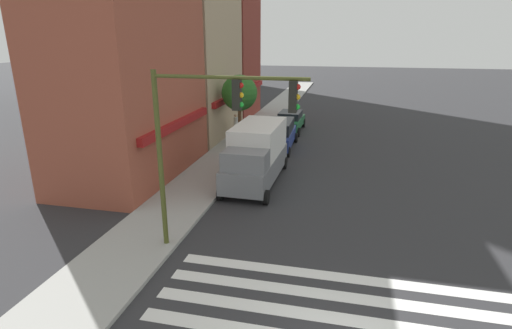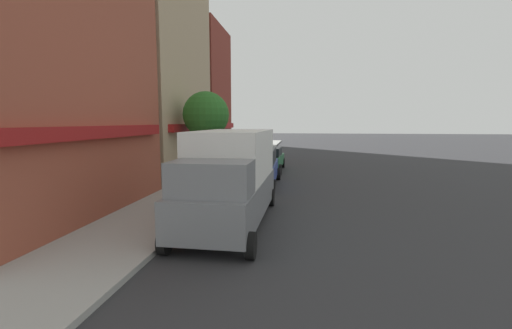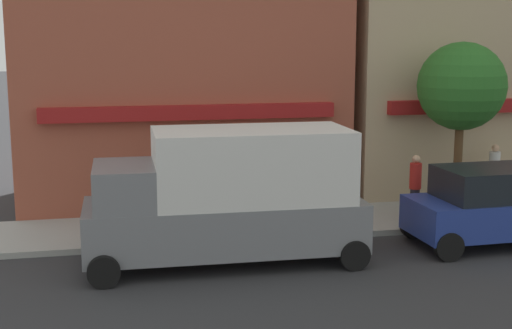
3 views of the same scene
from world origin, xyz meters
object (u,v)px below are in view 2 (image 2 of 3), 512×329
box_truck_grey (230,176)px  suv_blue (258,166)px  sedan_green (268,158)px  pedestrian_red_jacket (210,168)px  pedestrian_white_shirt (202,160)px  street_tree (206,115)px

box_truck_grey → suv_blue: 6.89m
suv_blue → sedan_green: suv_blue is taller
pedestrian_red_jacket → suv_blue: bearing=7.5°
box_truck_grey → pedestrian_red_jacket: size_ratio=3.53×
pedestrian_white_shirt → sedan_green: bearing=-0.8°
suv_blue → pedestrian_red_jacket: size_ratio=2.69×
suv_blue → box_truck_grey: bearing=178.3°
box_truck_grey → street_tree: street_tree is taller
pedestrian_red_jacket → pedestrian_white_shirt: size_ratio=1.00×
box_truck_grey → suv_blue: (6.87, 0.00, -0.56)m
box_truck_grey → sedan_green: bearing=1.1°
box_truck_grey → suv_blue: size_ratio=1.31×
pedestrian_red_jacket → sedan_green: bearing=48.2°
pedestrian_red_jacket → pedestrian_white_shirt: bearing=89.2°
suv_blue → pedestrian_white_shirt: bearing=61.7°
box_truck_grey → street_tree: bearing=22.8°
suv_blue → street_tree: bearing=84.5°
pedestrian_red_jacket → street_tree: size_ratio=0.37×
suv_blue → pedestrian_red_jacket: bearing=119.6°
pedestrian_white_shirt → box_truck_grey: bearing=-114.9°
pedestrian_red_jacket → street_tree: 3.08m
box_truck_grey → pedestrian_red_jacket: 5.97m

